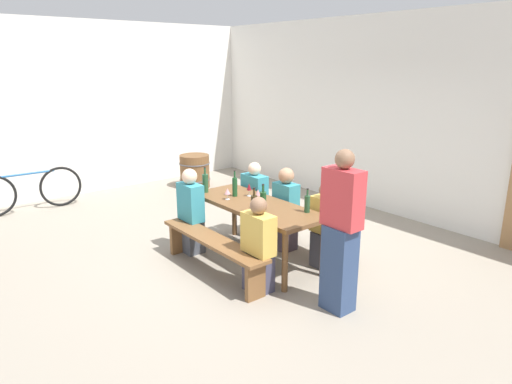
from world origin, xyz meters
name	(u,v)px	position (x,y,z in m)	size (l,w,h in m)	color
ground_plane	(256,259)	(0.00, 0.00, 0.00)	(24.00, 24.00, 0.00)	gray
back_wall	(403,117)	(0.00, 3.02, 1.60)	(14.00, 0.20, 3.20)	silver
side_wall	(107,107)	(-4.59, 0.00, 1.60)	(0.20, 6.44, 3.20)	silver
tasting_table	(256,210)	(0.00, 0.00, 0.66)	(1.91, 0.73, 0.75)	brown
bench_near	(213,246)	(0.00, -0.66, 0.35)	(1.81, 0.30, 0.45)	brown
bench_far	(294,222)	(0.00, 0.66, 0.35)	(1.81, 0.30, 0.45)	brown
wine_bottle_0	(307,203)	(0.64, 0.25, 0.86)	(0.07, 0.07, 0.29)	#234C2D
wine_bottle_1	(205,183)	(-0.84, -0.21, 0.88)	(0.08, 0.08, 0.35)	#234C2D
wine_bottle_2	(254,204)	(0.27, -0.25, 0.86)	(0.08, 0.08, 0.31)	#332814
wine_bottle_3	(235,186)	(-0.43, -0.01, 0.88)	(0.07, 0.07, 0.35)	#194723
wine_bottle_4	(263,200)	(0.25, -0.09, 0.87)	(0.08, 0.08, 0.32)	#194723
wine_glass_0	(258,193)	(-0.06, 0.08, 0.86)	(0.06, 0.06, 0.16)	silver
wine_glass_1	(227,192)	(-0.37, -0.17, 0.86)	(0.08, 0.08, 0.15)	silver
wine_glass_2	(249,187)	(-0.32, 0.14, 0.87)	(0.06, 0.06, 0.17)	silver
seated_guest_near_0	(191,213)	(-0.72, -0.51, 0.54)	(0.37, 0.24, 1.14)	#484C56
seated_guest_near_1	(258,248)	(0.68, -0.51, 0.51)	(0.39, 0.24, 1.09)	#414056
seated_guest_far_0	(255,202)	(-0.67, 0.51, 0.51)	(0.40, 0.24, 1.09)	#382C49
seated_guest_far_1	(286,211)	(-0.01, 0.51, 0.55)	(0.33, 0.24, 1.13)	#453948
seated_guest_far_2	(325,228)	(0.70, 0.51, 0.51)	(0.35, 0.24, 1.08)	#3A3A45
standing_host	(341,235)	(1.49, -0.13, 0.81)	(0.40, 0.24, 1.67)	navy
wine_barrel	(195,171)	(-3.52, 1.27, 0.33)	(0.62, 0.62, 0.66)	brown
parked_bicycle_0	(27,190)	(-3.95, -1.76, 0.37)	(0.20, 1.75, 0.90)	black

